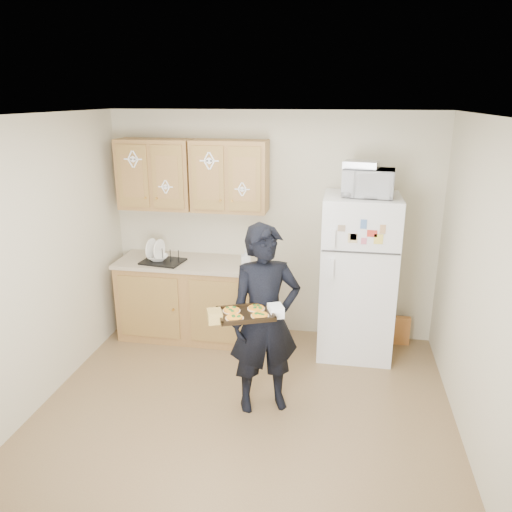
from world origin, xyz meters
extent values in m
plane|color=brown|center=(0.00, 0.00, 0.00)|extent=(3.60, 3.60, 0.00)
plane|color=silver|center=(0.00, 0.00, 2.50)|extent=(3.60, 3.60, 0.00)
cube|color=beige|center=(0.00, 1.80, 1.25)|extent=(3.60, 0.04, 2.50)
cube|color=beige|center=(0.00, -1.80, 1.25)|extent=(3.60, 0.04, 2.50)
cube|color=beige|center=(-1.80, 0.00, 1.25)|extent=(0.04, 3.60, 2.50)
cube|color=beige|center=(1.80, 0.00, 1.25)|extent=(0.04, 3.60, 2.50)
cube|color=white|center=(0.95, 1.43, 0.85)|extent=(0.75, 0.70, 1.70)
cube|color=olive|center=(-0.85, 1.48, 0.43)|extent=(1.60, 0.60, 0.86)
cube|color=#C0AC94|center=(-0.85, 1.48, 0.88)|extent=(1.64, 0.64, 0.04)
cube|color=olive|center=(-1.25, 1.61, 1.83)|extent=(0.80, 0.33, 0.75)
cube|color=olive|center=(-0.43, 1.61, 1.83)|extent=(0.80, 0.33, 0.75)
cube|color=#E4A150|center=(1.47, 1.67, 0.16)|extent=(0.20, 0.07, 0.32)
imported|color=black|center=(0.16, 0.27, 0.83)|extent=(0.71, 0.60, 1.66)
cube|color=black|center=(0.05, -0.01, 1.00)|extent=(0.51, 0.45, 0.04)
cylinder|color=yellow|center=(-0.02, -0.12, 1.01)|extent=(0.14, 0.14, 0.02)
cylinder|color=yellow|center=(0.17, -0.04, 1.01)|extent=(0.14, 0.14, 0.02)
cylinder|color=yellow|center=(-0.07, 0.02, 1.01)|extent=(0.14, 0.14, 0.02)
cylinder|color=yellow|center=(0.12, 0.09, 1.01)|extent=(0.14, 0.14, 0.02)
imported|color=white|center=(0.99, 1.38, 1.83)|extent=(0.51, 0.37, 0.27)
cube|color=silver|center=(0.92, 1.41, 2.00)|extent=(0.36, 0.29, 0.07)
cube|color=black|center=(-1.14, 1.38, 0.99)|extent=(0.48, 0.39, 0.17)
imported|color=white|center=(-1.20, 1.38, 0.95)|extent=(0.26, 0.26, 0.05)
imported|color=white|center=(-0.21, 1.34, 1.01)|extent=(0.12, 0.12, 0.21)
camera|label=1|loc=(0.75, -3.53, 2.63)|focal=35.00mm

